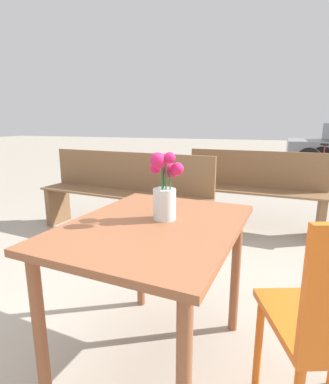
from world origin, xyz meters
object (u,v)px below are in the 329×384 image
bench_near (254,188)px  bench_middle (125,189)px  table_front (154,246)px  flower_vase (165,192)px

bench_near → bench_middle: 1.39m
table_front → bench_middle: (-0.93, 1.59, -0.14)m
bench_near → bench_middle: same height
table_front → bench_middle: bench_middle is taller
bench_middle → flower_vase: bearing=-57.8°
flower_vase → bench_near: flower_vase is taller
bench_middle → table_front: bearing=-59.7°
table_front → bench_near: size_ratio=0.66×
table_front → bench_middle: bearing=120.3°
flower_vase → bench_middle: size_ratio=0.16×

